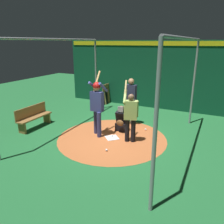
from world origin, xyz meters
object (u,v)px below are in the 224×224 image
at_px(catcher, 122,121).
at_px(visitor, 130,115).
at_px(umpire, 131,99).
at_px(baseball_2, 112,136).
at_px(home_plate, 112,138).
at_px(baseball_0, 107,150).
at_px(batter, 97,103).
at_px(bench, 34,117).
at_px(baseball_1, 146,129).
at_px(bat_rack, 108,94).

bearing_deg(catcher, visitor, 40.39).
relative_size(catcher, umpire, 0.52).
relative_size(umpire, baseball_2, 25.14).
distance_m(home_plate, baseball_2, 0.12).
relative_size(home_plate, baseball_2, 5.68).
height_order(umpire, baseball_2, umpire).
xyz_separation_m(visitor, baseball_0, (0.98, -0.37, -0.90)).
distance_m(batter, bench, 2.72).
bearing_deg(baseball_0, umpire, -174.87).
relative_size(home_plate, baseball_1, 5.68).
relative_size(catcher, visitor, 0.49).
relative_size(visitor, baseball_0, 27.06).
distance_m(baseball_0, baseball_1, 2.19).
relative_size(baseball_1, baseball_2, 1.00).
xyz_separation_m(batter, visitor, (-0.01, 1.23, -0.24)).
height_order(batter, bench, batter).
distance_m(visitor, baseball_1, 1.46).
bearing_deg(bench, baseball_2, 99.67).
height_order(batter, visitor, batter).
relative_size(umpire, baseball_0, 25.14).
bearing_deg(catcher, bench, -69.23).
bearing_deg(batter, umpire, 157.39).
xyz_separation_m(umpire, bench, (1.98, -3.22, -0.62)).
distance_m(bench, baseball_2, 3.18).
relative_size(bench, baseball_0, 20.65).
bearing_deg(catcher, bat_rack, -145.34).
bearing_deg(baseball_0, visitor, 159.44).
distance_m(batter, bat_rack, 4.45).
height_order(bat_rack, baseball_1, bat_rack).
bearing_deg(umpire, baseball_1, 63.67).
height_order(home_plate, catcher, catcher).
relative_size(bench, baseball_2, 20.65).
distance_m(umpire, bat_rack, 3.48).
distance_m(visitor, baseball_2, 1.14).
bearing_deg(bench, umpire, 121.67).
distance_m(catcher, visitor, 1.12).
bearing_deg(visitor, baseball_1, 154.06).
height_order(umpire, baseball_1, umpire).
bearing_deg(home_plate, batter, -92.71).
bearing_deg(baseball_0, baseball_2, -162.72).
height_order(bench, baseball_0, bench).
relative_size(batter, bench, 1.46).
height_order(baseball_1, baseball_2, same).
xyz_separation_m(batter, bat_rack, (-4.06, -1.69, -0.69)).
bearing_deg(catcher, umpire, 177.20).
bearing_deg(baseball_0, bat_rack, -153.14).
xyz_separation_m(catcher, baseball_0, (1.73, 0.26, -0.34)).
xyz_separation_m(batter, catcher, (-0.75, 0.60, -0.80)).
distance_m(catcher, bench, 3.40).
relative_size(batter, baseball_2, 30.14).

